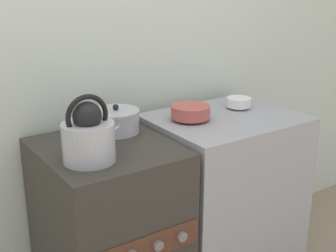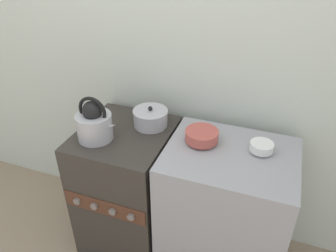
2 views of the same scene
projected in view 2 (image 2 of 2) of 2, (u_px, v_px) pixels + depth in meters
name	position (u px, v px, depth m)	size (l,w,h in m)	color
wall_back	(146.00, 56.00, 2.09)	(7.00, 0.06, 2.50)	silver
stove	(128.00, 188.00, 2.21)	(0.55, 0.63, 0.90)	#332D28
counter	(224.00, 214.00, 2.00)	(0.72, 0.57, 0.92)	#99999E
kettle	(94.00, 123.00, 1.87)	(0.25, 0.21, 0.27)	#B2B2B7
cooking_pot	(151.00, 118.00, 2.02)	(0.22, 0.22, 0.13)	#B2B2B7
enamel_bowl	(202.00, 136.00, 1.83)	(0.19, 0.19, 0.07)	#B75147
small_ceramic_bowl	(262.00, 147.00, 1.76)	(0.13, 0.13, 0.06)	white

